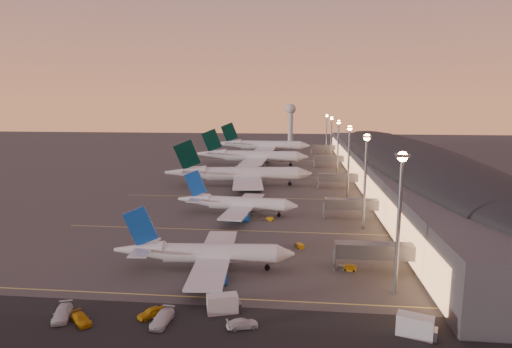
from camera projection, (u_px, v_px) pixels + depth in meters
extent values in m
plane|color=#3F3C3A|center=(233.00, 225.00, 120.13)|extent=(700.00, 700.00, 0.00)
cylinder|color=silver|center=(220.00, 253.00, 87.82)|extent=(23.34, 5.54, 3.94)
cone|color=silver|center=(285.00, 254.00, 87.38)|extent=(3.99, 4.19, 3.94)
cone|color=silver|center=(139.00, 250.00, 88.29)|extent=(10.69, 4.65, 3.94)
cube|color=silver|center=(215.00, 256.00, 87.98)|extent=(9.01, 33.53, 0.43)
cylinder|color=#12439A|center=(222.00, 250.00, 95.36)|extent=(5.41, 3.31, 2.95)
cylinder|color=#12439A|center=(214.00, 277.00, 80.99)|extent=(5.41, 3.31, 2.95)
cube|color=#12439A|center=(141.00, 226.00, 87.42)|extent=(7.23, 1.09, 8.54)
cube|color=silver|center=(145.00, 247.00, 88.15)|extent=(4.55, 12.16, 0.28)
cylinder|color=black|center=(267.00, 266.00, 87.97)|extent=(0.34, 0.34, 1.55)
cylinder|color=black|center=(267.00, 267.00, 88.00)|extent=(1.15, 0.76, 1.10)
cylinder|color=black|center=(213.00, 261.00, 91.06)|extent=(0.34, 0.34, 1.55)
cylinder|color=black|center=(213.00, 262.00, 91.10)|extent=(1.15, 0.76, 1.10)
cylinder|color=black|center=(209.00, 271.00, 85.63)|extent=(0.34, 0.34, 1.55)
cylinder|color=black|center=(209.00, 272.00, 85.67)|extent=(1.15, 0.76, 1.10)
cylinder|color=silver|center=(247.00, 204.00, 130.19)|extent=(23.66, 6.33, 3.98)
cone|color=silver|center=(291.00, 206.00, 127.47)|extent=(4.16, 4.34, 3.98)
cone|color=silver|center=(194.00, 199.00, 133.50)|extent=(10.91, 5.03, 3.98)
cube|color=silver|center=(244.00, 206.00, 130.53)|extent=(10.16, 34.04, 0.44)
cylinder|color=#12439A|center=(251.00, 204.00, 137.72)|extent=(5.56, 3.51, 2.99)
cylinder|color=#12439A|center=(240.00, 216.00, 123.49)|extent=(5.56, 3.51, 2.99)
cube|color=#12439A|center=(196.00, 183.00, 132.53)|extent=(7.32, 1.33, 8.64)
cube|color=silver|center=(198.00, 198.00, 133.15)|extent=(4.98, 12.39, 0.28)
cylinder|color=black|center=(279.00, 214.00, 128.69)|extent=(0.35, 0.35, 1.57)
cylinder|color=black|center=(279.00, 215.00, 128.72)|extent=(1.18, 0.81, 1.11)
cylinder|color=black|center=(243.00, 210.00, 133.72)|extent=(0.35, 0.35, 1.57)
cylinder|color=black|center=(243.00, 211.00, 133.76)|extent=(1.18, 0.81, 1.11)
cylinder|color=black|center=(239.00, 214.00, 128.34)|extent=(0.35, 0.35, 1.57)
cylinder|color=black|center=(239.00, 215.00, 128.38)|extent=(1.18, 0.81, 1.11)
cylinder|color=silver|center=(252.00, 174.00, 174.96)|extent=(37.67, 10.40, 5.63)
cone|color=silver|center=(304.00, 174.00, 175.53)|extent=(6.69, 6.36, 5.63)
cone|color=silver|center=(186.00, 172.00, 174.12)|extent=(17.41, 7.76, 5.63)
cube|color=silver|center=(247.00, 176.00, 175.07)|extent=(17.77, 55.39, 0.62)
cylinder|color=slate|center=(250.00, 176.00, 187.23)|extent=(8.89, 5.28, 4.22)
cylinder|color=slate|center=(251.00, 186.00, 163.62)|extent=(8.89, 5.28, 4.22)
cube|color=black|center=(187.00, 155.00, 172.93)|extent=(11.13, 2.28, 12.50)
cube|color=silver|center=(191.00, 170.00, 174.04)|extent=(8.49, 20.21, 0.39)
cylinder|color=black|center=(290.00, 183.00, 176.03)|extent=(0.51, 0.51, 2.25)
cylinder|color=black|center=(290.00, 184.00, 176.09)|extent=(1.69, 1.18, 1.58)
cylinder|color=black|center=(245.00, 181.00, 179.42)|extent=(0.51, 0.51, 2.25)
cylinder|color=black|center=(245.00, 182.00, 179.48)|extent=(1.69, 1.18, 1.58)
cylinder|color=black|center=(245.00, 185.00, 171.65)|extent=(0.51, 0.51, 2.25)
cylinder|color=black|center=(245.00, 186.00, 171.71)|extent=(1.69, 1.18, 1.58)
cylinder|color=silver|center=(261.00, 156.00, 230.41)|extent=(38.54, 7.05, 5.80)
cone|color=silver|center=(302.00, 157.00, 227.45)|extent=(6.37, 6.00, 5.80)
cone|color=silver|center=(210.00, 154.00, 234.00)|extent=(17.51, 6.36, 5.80)
cube|color=silver|center=(257.00, 158.00, 230.83)|extent=(12.96, 56.42, 0.64)
cylinder|color=slate|center=(262.00, 159.00, 243.05)|extent=(8.80, 4.63, 4.35)
cylinder|color=slate|center=(257.00, 165.00, 218.94)|extent=(8.80, 4.63, 4.35)
cube|color=black|center=(212.00, 140.00, 232.63)|extent=(11.47, 1.24, 12.88)
cube|color=silver|center=(214.00, 152.00, 233.57)|extent=(6.84, 20.38, 0.41)
cylinder|color=black|center=(291.00, 164.00, 228.95)|extent=(0.48, 0.48, 2.32)
cylinder|color=black|center=(291.00, 165.00, 229.01)|extent=(1.66, 1.07, 1.62)
cylinder|color=black|center=(256.00, 162.00, 235.47)|extent=(0.48, 0.48, 2.32)
cylinder|color=black|center=(256.00, 163.00, 235.53)|extent=(1.66, 1.07, 1.62)
cylinder|color=black|center=(254.00, 164.00, 227.54)|extent=(0.48, 0.48, 2.32)
cylinder|color=black|center=(254.00, 165.00, 227.60)|extent=(1.66, 1.07, 1.62)
cylinder|color=silver|center=(271.00, 145.00, 285.68)|extent=(39.91, 7.27, 6.01)
cone|color=silver|center=(305.00, 146.00, 282.62)|extent=(6.60, 6.21, 6.01)
cone|color=silver|center=(228.00, 144.00, 289.37)|extent=(18.13, 6.58, 6.01)
cube|color=silver|center=(268.00, 147.00, 286.11)|extent=(13.38, 58.42, 0.66)
cylinder|color=slate|center=(271.00, 148.00, 298.76)|extent=(9.11, 4.79, 4.51)
cylinder|color=slate|center=(268.00, 152.00, 273.79)|extent=(9.11, 4.79, 4.51)
cube|color=black|center=(229.00, 132.00, 287.95)|extent=(11.87, 1.28, 13.34)
cube|color=silver|center=(231.00, 142.00, 288.93)|extent=(7.07, 21.10, 0.42)
cylinder|color=black|center=(295.00, 152.00, 284.17)|extent=(0.50, 0.50, 2.40)
cylinder|color=black|center=(295.00, 152.00, 284.23)|extent=(1.72, 1.10, 1.68)
cylinder|color=black|center=(266.00, 151.00, 290.92)|extent=(0.50, 0.50, 2.40)
cylinder|color=black|center=(266.00, 151.00, 290.98)|extent=(1.72, 1.10, 1.68)
cylinder|color=black|center=(265.00, 152.00, 282.70)|extent=(0.50, 0.50, 2.40)
cylinder|color=black|center=(265.00, 153.00, 282.76)|extent=(1.72, 1.10, 1.68)
cube|color=#47474C|center=(401.00, 168.00, 183.94)|extent=(40.00, 255.00, 12.00)
ellipsoid|color=black|center=(402.00, 154.00, 182.94)|extent=(39.00, 253.00, 10.92)
cube|color=#FFAC6A|center=(353.00, 170.00, 186.16)|extent=(0.40, 244.80, 8.00)
cube|color=slate|center=(375.00, 251.00, 86.51)|extent=(16.00, 3.20, 3.00)
cylinder|color=slate|center=(335.00, 260.00, 87.71)|extent=(0.70, 0.70, 4.40)
cube|color=slate|center=(352.00, 204.00, 125.74)|extent=(16.00, 3.20, 3.00)
cylinder|color=slate|center=(324.00, 211.00, 126.94)|extent=(0.70, 0.70, 4.40)
cube|color=slate|center=(339.00, 177.00, 169.87)|extent=(16.00, 3.20, 3.00)
cylinder|color=slate|center=(318.00, 183.00, 171.06)|extent=(0.70, 0.70, 4.40)
cube|color=slate|center=(329.00, 159.00, 225.76)|extent=(16.00, 3.20, 3.00)
cylinder|color=slate|center=(314.00, 163.00, 226.96)|extent=(0.70, 0.70, 4.40)
cube|color=slate|center=(324.00, 147.00, 280.68)|extent=(16.00, 3.20, 3.00)
cylinder|color=slate|center=(311.00, 151.00, 281.88)|extent=(0.70, 0.70, 4.40)
cylinder|color=slate|center=(398.00, 227.00, 75.16)|extent=(0.70, 0.70, 25.00)
cube|color=slate|center=(403.00, 155.00, 73.04)|extent=(2.20, 2.20, 0.50)
sphere|color=#F7B057|center=(402.00, 157.00, 73.07)|extent=(1.80, 1.80, 1.80)
cylinder|color=slate|center=(365.00, 184.00, 114.39)|extent=(0.70, 0.70, 25.00)
cube|color=slate|center=(367.00, 137.00, 112.26)|extent=(2.20, 2.20, 0.50)
sphere|color=#F7B057|center=(367.00, 137.00, 112.29)|extent=(1.80, 1.80, 1.80)
cylinder|color=slate|center=(349.00, 163.00, 153.62)|extent=(0.70, 0.70, 25.00)
cube|color=slate|center=(350.00, 127.00, 151.49)|extent=(2.20, 2.20, 0.50)
sphere|color=#F7B057|center=(350.00, 128.00, 151.52)|extent=(1.80, 1.80, 1.80)
cylinder|color=slate|center=(338.00, 149.00, 197.74)|extent=(0.70, 0.70, 25.00)
cube|color=slate|center=(339.00, 122.00, 195.62)|extent=(2.20, 2.20, 0.50)
sphere|color=#F7B057|center=(339.00, 122.00, 195.65)|extent=(1.80, 1.80, 1.80)
cylinder|color=slate|center=(331.00, 140.00, 241.87)|extent=(0.70, 0.70, 25.00)
cube|color=slate|center=(332.00, 118.00, 239.74)|extent=(2.20, 2.20, 0.50)
sphere|color=#F7B057|center=(332.00, 118.00, 239.78)|extent=(1.80, 1.80, 1.80)
cylinder|color=slate|center=(326.00, 134.00, 286.00)|extent=(0.70, 0.70, 25.00)
cube|color=slate|center=(327.00, 115.00, 283.87)|extent=(2.20, 2.20, 0.50)
sphere|color=#F7B057|center=(327.00, 116.00, 283.91)|extent=(1.80, 1.80, 1.80)
cylinder|color=silver|center=(290.00, 126.00, 371.90)|extent=(4.40, 4.40, 26.00)
sphere|color=silver|center=(291.00, 109.00, 369.39)|extent=(9.00, 9.00, 9.00)
cube|color=black|center=(175.00, 329.00, 65.22)|extent=(260.00, 16.00, 0.01)
cube|color=#D8C659|center=(193.00, 297.00, 76.00)|extent=(90.00, 0.36, 0.00)
cube|color=#D8C659|center=(230.00, 230.00, 115.23)|extent=(90.00, 0.36, 0.00)
cube|color=#D8C659|center=(248.00, 198.00, 154.45)|extent=(90.00, 0.36, 0.00)
cube|color=#D8C659|center=(259.00, 176.00, 198.58)|extent=(90.00, 0.36, 0.00)
cube|color=#D8C659|center=(268.00, 160.00, 252.52)|extent=(90.00, 0.36, 0.00)
cube|color=#CA8D0D|center=(350.00, 268.00, 87.89)|extent=(2.63, 2.03, 1.06)
cube|color=slate|center=(342.00, 267.00, 88.56)|extent=(1.65, 1.58, 0.77)
cylinder|color=black|center=(355.00, 269.00, 88.28)|extent=(0.46, 0.28, 0.42)
cylinder|color=black|center=(354.00, 271.00, 86.96)|extent=(0.46, 0.28, 0.42)
cylinder|color=black|center=(346.00, 267.00, 88.93)|extent=(0.46, 0.28, 0.42)
cylinder|color=black|center=(345.00, 270.00, 87.60)|extent=(0.46, 0.28, 0.42)
cube|color=#CA8D0D|center=(286.00, 253.00, 96.82)|extent=(2.22, 1.42, 1.00)
cube|color=slate|center=(278.00, 253.00, 96.97)|extent=(1.30, 1.22, 0.73)
cylinder|color=black|center=(289.00, 253.00, 97.48)|extent=(0.40, 0.17, 0.40)
cylinder|color=black|center=(289.00, 255.00, 96.14)|extent=(0.40, 0.17, 0.40)
cylinder|color=black|center=(282.00, 253.00, 97.61)|extent=(0.40, 0.17, 0.40)
cylinder|color=black|center=(282.00, 255.00, 96.26)|extent=(0.40, 0.17, 0.40)
cube|color=#CA8D0D|center=(270.00, 219.00, 124.54)|extent=(2.19, 1.45, 0.97)
cube|color=slate|center=(264.00, 219.00, 124.63)|extent=(1.30, 1.22, 0.70)
cylinder|color=black|center=(273.00, 219.00, 125.21)|extent=(0.40, 0.18, 0.39)
cylinder|color=black|center=(273.00, 221.00, 123.91)|extent=(0.40, 0.18, 0.39)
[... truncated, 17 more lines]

